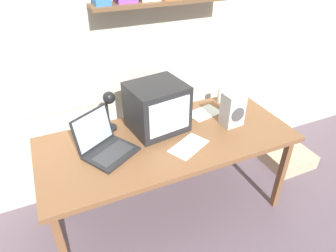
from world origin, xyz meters
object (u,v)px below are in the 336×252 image
object	(u,v)px
loose_paper_near_monitor	(204,113)
crt_monitor	(157,107)
laptop	(103,143)
desk_lamp	(109,105)
corner_desk	(168,144)
open_notebook	(189,146)
floor_cushion	(286,156)
juice_glass	(221,96)
space_heater	(233,109)

from	to	relation	value
loose_paper_near_monitor	crt_monitor	bearing A→B (deg)	-174.56
crt_monitor	laptop	bearing A→B (deg)	-172.87
crt_monitor	desk_lamp	world-z (taller)	crt_monitor
loose_paper_near_monitor	corner_desk	bearing A→B (deg)	-154.49
corner_desk	open_notebook	world-z (taller)	open_notebook
desk_lamp	floor_cushion	bearing A→B (deg)	-19.39
crt_monitor	juice_glass	world-z (taller)	crt_monitor
juice_glass	crt_monitor	bearing A→B (deg)	-166.93
laptop	space_heater	world-z (taller)	laptop
laptop	open_notebook	size ratio (longest dim) A/B	1.30
laptop	juice_glass	xyz separation A→B (m)	(1.06, 0.26, -0.01)
corner_desk	open_notebook	distance (m)	0.18
desk_lamp	space_heater	distance (m)	0.89
corner_desk	desk_lamp	bearing A→B (deg)	143.76
juice_glass	space_heater	distance (m)	0.35
space_heater	floor_cushion	distance (m)	1.12
corner_desk	laptop	xyz separation A→B (m)	(-0.44, 0.04, 0.12)
laptop	space_heater	distance (m)	0.95
loose_paper_near_monitor	floor_cushion	xyz separation A→B (m)	(0.90, -0.12, -0.65)
open_notebook	floor_cushion	bearing A→B (deg)	10.05
juice_glass	loose_paper_near_monitor	bearing A→B (deg)	-153.81
loose_paper_near_monitor	laptop	bearing A→B (deg)	-169.63
space_heater	floor_cushion	xyz separation A→B (m)	(0.80, 0.10, -0.77)
floor_cushion	crt_monitor	bearing A→B (deg)	176.41
open_notebook	crt_monitor	bearing A→B (deg)	109.21
desk_lamp	loose_paper_near_monitor	size ratio (longest dim) A/B	1.13
corner_desk	juice_glass	bearing A→B (deg)	25.75
space_heater	loose_paper_near_monitor	distance (m)	0.27
corner_desk	desk_lamp	distance (m)	0.49
juice_glass	space_heater	size ratio (longest dim) A/B	0.50
laptop	open_notebook	bearing A→B (deg)	-49.86
laptop	floor_cushion	distance (m)	1.89
corner_desk	desk_lamp	world-z (taller)	desk_lamp
juice_glass	open_notebook	world-z (taller)	juice_glass
crt_monitor	corner_desk	bearing A→B (deg)	-91.41
crt_monitor	space_heater	bearing A→B (deg)	-26.78
loose_paper_near_monitor	floor_cushion	world-z (taller)	loose_paper_near_monitor
corner_desk	space_heater	xyz separation A→B (m)	(0.50, -0.03, 0.18)
open_notebook	laptop	bearing A→B (deg)	160.82
juice_glass	open_notebook	distance (m)	0.70
desk_lamp	open_notebook	world-z (taller)	desk_lamp
corner_desk	floor_cushion	bearing A→B (deg)	3.03
crt_monitor	floor_cushion	world-z (taller)	crt_monitor
crt_monitor	loose_paper_near_monitor	world-z (taller)	crt_monitor
floor_cushion	laptop	bearing A→B (deg)	-178.96
open_notebook	desk_lamp	bearing A→B (deg)	137.05
desk_lamp	open_notebook	distance (m)	0.61
laptop	juice_glass	size ratio (longest dim) A/B	3.27
open_notebook	loose_paper_near_monitor	xyz separation A→B (m)	(0.31, 0.34, 0.00)
laptop	space_heater	bearing A→B (deg)	-34.51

